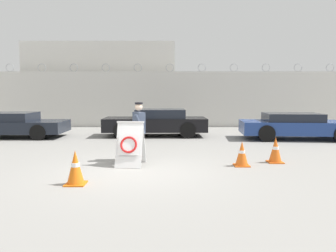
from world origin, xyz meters
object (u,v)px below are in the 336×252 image
parked_car_front_coupe (15,124)px  parked_car_far_side (298,126)px  barricade_sign (131,144)px  traffic_cone_far (243,154)px  traffic_cone_near (77,167)px  parked_car_rear_sedan (157,122)px  security_guard (140,129)px  traffic_cone_mid (277,150)px

parked_car_front_coupe → parked_car_far_side: parked_car_far_side is taller
barricade_sign → traffic_cone_far: (2.98, -0.06, -0.27)m
traffic_cone_far → parked_car_front_coupe: parked_car_front_coupe is taller
barricade_sign → traffic_cone_far: 2.99m
traffic_cone_near → parked_car_front_coupe: parked_car_front_coupe is taller
traffic_cone_far → parked_car_rear_sedan: (-2.51, 6.27, 0.30)m
barricade_sign → parked_car_far_side: bearing=44.2°
barricade_sign → traffic_cone_far: size_ratio=1.80×
traffic_cone_near → parked_car_far_side: parked_car_far_side is taller
barricade_sign → parked_car_far_side: 8.25m
security_guard → parked_car_rear_sedan: bearing=146.8°
barricade_sign → parked_car_rear_sedan: 6.22m
traffic_cone_mid → traffic_cone_far: size_ratio=1.08×
parked_car_far_side → barricade_sign: bearing=-136.5°
traffic_cone_far → parked_car_front_coupe: 10.51m
traffic_cone_near → traffic_cone_mid: traffic_cone_near is taller
traffic_cone_near → traffic_cone_far: (3.93, 1.79, -0.04)m
traffic_cone_mid → parked_car_front_coupe: 11.18m
traffic_cone_mid → traffic_cone_far: traffic_cone_mid is taller
security_guard → traffic_cone_near: size_ratio=2.28×
barricade_sign → parked_car_front_coupe: (-5.81, 5.70, -0.02)m
traffic_cone_mid → parked_car_far_side: 5.35m
traffic_cone_far → traffic_cone_mid: bearing=22.7°
traffic_cone_far → parked_car_rear_sedan: bearing=111.8°
barricade_sign → security_guard: (0.17, 0.64, 0.33)m
traffic_cone_mid → barricade_sign: bearing=-174.7°
security_guard → parked_car_front_coupe: 7.84m
traffic_cone_mid → parked_car_rear_sedan: bearing=121.3°
security_guard → traffic_cone_far: bearing=45.9°
barricade_sign → traffic_cone_mid: bearing=11.0°
security_guard → traffic_cone_near: (-1.13, -2.50, -0.56)m
traffic_cone_far → parked_car_front_coupe: size_ratio=0.15×
security_guard → parked_car_rear_sedan: (0.30, 5.56, -0.30)m
security_guard → traffic_cone_far: size_ratio=2.53×
parked_car_front_coupe → parked_car_far_side: 12.28m
parked_car_rear_sedan → traffic_cone_far: bearing=111.0°
parked_car_far_side → parked_car_front_coupe: bearing=-177.7°
traffic_cone_near → barricade_sign: bearing=62.8°
traffic_cone_near → parked_car_front_coupe: bearing=122.8°
traffic_cone_far → parked_car_front_coupe: bearing=146.8°
traffic_cone_mid → parked_car_far_side: parked_car_far_side is taller
security_guard → parked_car_far_side: (6.28, 4.49, -0.35)m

